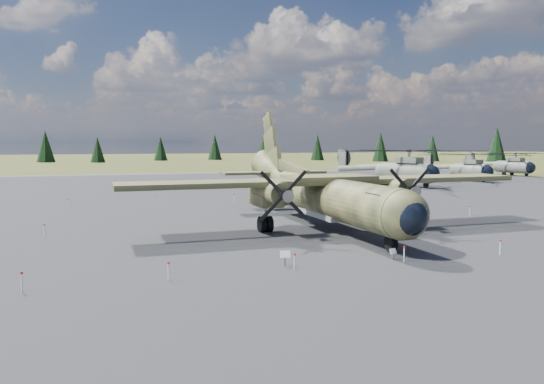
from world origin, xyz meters
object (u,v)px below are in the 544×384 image
object	(u,v)px
helicopter_near	(406,160)
helicopter_mid	(471,162)
transport_plane	(322,190)
helicopter_far	(513,160)

from	to	relation	value
helicopter_near	helicopter_mid	bearing A→B (deg)	-0.89
transport_plane	helicopter_near	xyz separation A→B (m)	(24.78, 29.19, 0.89)
transport_plane	helicopter_mid	world-z (taller)	transport_plane
transport_plane	helicopter_far	world-z (taller)	transport_plane
helicopter_near	helicopter_far	size ratio (longest dim) A/B	1.26
helicopter_near	helicopter_far	distance (m)	35.10
helicopter_mid	helicopter_far	xyz separation A→B (m)	(16.30, 8.96, -0.07)
helicopter_mid	transport_plane	bearing A→B (deg)	-145.09
transport_plane	helicopter_near	size ratio (longest dim) A/B	1.10
helicopter_far	transport_plane	bearing A→B (deg)	-155.36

